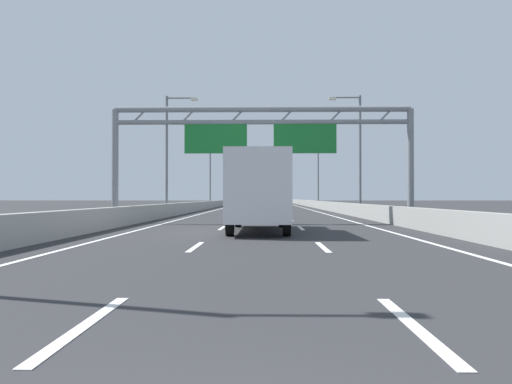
{
  "coord_description": "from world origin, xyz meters",
  "views": [
    {
      "loc": [
        0.18,
        -2.2,
        1.41
      ],
      "look_at": [
        -0.98,
        62.22,
        2.07
      ],
      "focal_mm": 36.52,
      "sensor_mm": 36.0,
      "label": 1
    }
  ],
  "objects_px": {
    "streetlamp_right_far": "(317,169)",
    "red_car": "(266,201)",
    "streetlamp_right_mid": "(357,147)",
    "black_car": "(250,200)",
    "streetlamp_left_mid": "(170,147)",
    "box_truck": "(259,190)",
    "sign_gantry": "(262,135)",
    "streetlamp_left_far": "(212,169)",
    "green_car": "(283,201)",
    "blue_car": "(265,201)"
  },
  "relations": [
    {
      "from": "streetlamp_right_far",
      "to": "box_truck",
      "type": "distance_m",
      "value": 53.43
    },
    {
      "from": "streetlamp_left_far",
      "to": "black_car",
      "type": "bearing_deg",
      "value": 85.39
    },
    {
      "from": "streetlamp_right_mid",
      "to": "black_car",
      "type": "bearing_deg",
      "value": 97.44
    },
    {
      "from": "streetlamp_left_far",
      "to": "black_car",
      "type": "relative_size",
      "value": 2.2
    },
    {
      "from": "streetlamp_left_far",
      "to": "green_car",
      "type": "distance_m",
      "value": 28.79
    },
    {
      "from": "blue_car",
      "to": "red_car",
      "type": "distance_m",
      "value": 6.63
    },
    {
      "from": "streetlamp_left_mid",
      "to": "box_truck",
      "type": "bearing_deg",
      "value": -69.77
    },
    {
      "from": "streetlamp_left_mid",
      "to": "streetlamp_right_far",
      "type": "relative_size",
      "value": 1.0
    },
    {
      "from": "green_car",
      "to": "black_car",
      "type": "xyz_separation_m",
      "value": [
        -7.05,
        24.32,
        -0.01
      ]
    },
    {
      "from": "black_car",
      "to": "streetlamp_right_far",
      "type": "bearing_deg",
      "value": -77.85
    },
    {
      "from": "streetlamp_left_mid",
      "to": "blue_car",
      "type": "bearing_deg",
      "value": 81.19
    },
    {
      "from": "sign_gantry",
      "to": "red_car",
      "type": "relative_size",
      "value": 3.94
    },
    {
      "from": "sign_gantry",
      "to": "box_truck",
      "type": "distance_m",
      "value": 7.58
    },
    {
      "from": "streetlamp_left_mid",
      "to": "streetlamp_right_mid",
      "type": "relative_size",
      "value": 1.0
    },
    {
      "from": "black_car",
      "to": "green_car",
      "type": "bearing_deg",
      "value": -73.82
    },
    {
      "from": "red_car",
      "to": "streetlamp_left_far",
      "type": "bearing_deg",
      "value": -128.69
    },
    {
      "from": "green_car",
      "to": "black_car",
      "type": "height_order",
      "value": "green_car"
    },
    {
      "from": "green_car",
      "to": "sign_gantry",
      "type": "bearing_deg",
      "value": -92.93
    },
    {
      "from": "sign_gantry",
      "to": "box_truck",
      "type": "bearing_deg",
      "value": -90.47
    },
    {
      "from": "streetlamp_left_mid",
      "to": "box_truck",
      "type": "xyz_separation_m",
      "value": [
        7.39,
        -20.04,
        -3.7
      ]
    },
    {
      "from": "streetlamp_right_mid",
      "to": "streetlamp_right_far",
      "type": "distance_m",
      "value": 32.72
    },
    {
      "from": "streetlamp_left_mid",
      "to": "streetlamp_right_far",
      "type": "distance_m",
      "value": 35.97
    },
    {
      "from": "black_car",
      "to": "streetlamp_left_mid",
      "type": "bearing_deg",
      "value": -92.8
    },
    {
      "from": "green_car",
      "to": "red_car",
      "type": "xyz_separation_m",
      "value": [
        -3.43,
        -16.55,
        -0.01
      ]
    },
    {
      "from": "streetlamp_right_mid",
      "to": "black_car",
      "type": "relative_size",
      "value": 2.2
    },
    {
      "from": "streetlamp_right_far",
      "to": "sign_gantry",
      "type": "bearing_deg",
      "value": -99.27
    },
    {
      "from": "streetlamp_right_mid",
      "to": "box_truck",
      "type": "bearing_deg",
      "value": -110.63
    },
    {
      "from": "streetlamp_left_mid",
      "to": "blue_car",
      "type": "height_order",
      "value": "streetlamp_left_mid"
    },
    {
      "from": "sign_gantry",
      "to": "red_car",
      "type": "distance_m",
      "value": 55.6
    },
    {
      "from": "streetlamp_right_far",
      "to": "blue_car",
      "type": "bearing_deg",
      "value": 114.34
    },
    {
      "from": "streetlamp_right_far",
      "to": "box_truck",
      "type": "relative_size",
      "value": 1.18
    },
    {
      "from": "sign_gantry",
      "to": "blue_car",
      "type": "height_order",
      "value": "sign_gantry"
    },
    {
      "from": "streetlamp_left_far",
      "to": "green_car",
      "type": "xyz_separation_m",
      "value": [
        11.12,
        26.15,
        -4.62
      ]
    },
    {
      "from": "sign_gantry",
      "to": "box_truck",
      "type": "xyz_separation_m",
      "value": [
        -0.06,
        -6.91,
        -3.12
      ]
    },
    {
      "from": "sign_gantry",
      "to": "streetlamp_left_mid",
      "type": "distance_m",
      "value": 15.1
    },
    {
      "from": "box_truck",
      "to": "red_car",
      "type": "bearing_deg",
      "value": 89.72
    },
    {
      "from": "blue_car",
      "to": "red_car",
      "type": "relative_size",
      "value": 1.08
    },
    {
      "from": "sign_gantry",
      "to": "streetlamp_right_mid",
      "type": "relative_size",
      "value": 1.73
    },
    {
      "from": "streetlamp_right_mid",
      "to": "box_truck",
      "type": "distance_m",
      "value": 21.73
    },
    {
      "from": "streetlamp_left_mid",
      "to": "streetlamp_right_far",
      "type": "bearing_deg",
      "value": 65.47
    },
    {
      "from": "black_car",
      "to": "box_truck",
      "type": "bearing_deg",
      "value": -88.16
    },
    {
      "from": "streetlamp_right_far",
      "to": "box_truck",
      "type": "height_order",
      "value": "streetlamp_right_far"
    },
    {
      "from": "sign_gantry",
      "to": "streetlamp_right_mid",
      "type": "height_order",
      "value": "streetlamp_right_mid"
    },
    {
      "from": "blue_car",
      "to": "black_car",
      "type": "height_order",
      "value": "black_car"
    },
    {
      "from": "black_car",
      "to": "red_car",
      "type": "distance_m",
      "value": 41.03
    },
    {
      "from": "blue_car",
      "to": "black_car",
      "type": "distance_m",
      "value": 34.42
    },
    {
      "from": "streetlamp_right_far",
      "to": "red_car",
      "type": "height_order",
      "value": "streetlamp_right_far"
    },
    {
      "from": "streetlamp_right_far",
      "to": "red_car",
      "type": "distance_m",
      "value": 12.89
    },
    {
      "from": "blue_car",
      "to": "box_truck",
      "type": "distance_m",
      "value": 69.0
    },
    {
      "from": "red_car",
      "to": "green_car",
      "type": "bearing_deg",
      "value": 78.29
    }
  ]
}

